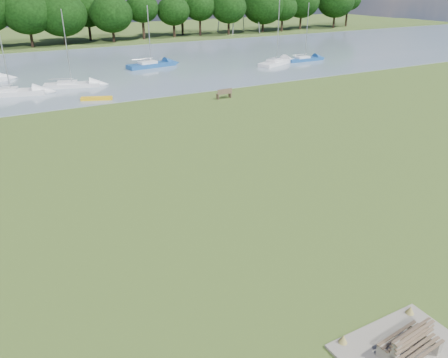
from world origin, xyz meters
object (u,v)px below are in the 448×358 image
sailboat_6 (276,61)px  kayak (97,98)px  sailboat_9 (71,83)px  sailboat_8 (10,91)px  sailboat_3 (305,58)px  bench_pair (411,344)px  riverbank_bench (224,94)px  sailboat_1 (151,63)px

sailboat_6 → kayak: bearing=172.9°
kayak → sailboat_9: size_ratio=0.37×
sailboat_8 → sailboat_9: sailboat_9 is taller
sailboat_3 → sailboat_6: sailboat_6 is taller
bench_pair → sailboat_9: sailboat_9 is taller
sailboat_6 → bench_pair: bearing=-144.0°
kayak → sailboat_9: sailboat_9 is taller
bench_pair → riverbank_bench: size_ratio=1.22×
kayak → sailboat_8: bearing=160.7°
sailboat_3 → sailboat_6: bearing=-175.3°
kayak → sailboat_3: (33.18, 8.64, 0.27)m
sailboat_3 → sailboat_9: size_ratio=0.98×
bench_pair → sailboat_6: bearing=54.2°
kayak → sailboat_3: size_ratio=0.38×
riverbank_bench → kayak: size_ratio=0.54×
riverbank_bench → sailboat_6: 21.14m
bench_pair → sailboat_6: size_ratio=0.23×
sailboat_3 → sailboat_8: bearing=-176.6°
sailboat_1 → sailboat_9: (-12.18, -7.45, -0.10)m
bench_pair → sailboat_6: (27.11, 46.21, -0.03)m
sailboat_3 → sailboat_9: 34.25m
bench_pair → sailboat_9: (-1.70, 45.32, -0.07)m
bench_pair → sailboat_1: (10.48, 52.76, 0.03)m
bench_pair → sailboat_8: size_ratio=0.25×
sailboat_1 → kayak: bearing=-136.5°
sailboat_8 → sailboat_6: bearing=17.6°
riverbank_bench → sailboat_9: bearing=134.6°
sailboat_1 → sailboat_3: bearing=-25.0°
sailboat_6 → sailboat_8: (-35.22, -1.85, 0.01)m
kayak → sailboat_3: 34.29m
bench_pair → sailboat_8: 45.10m
kayak → bench_pair: bearing=-67.9°
sailboat_9 → kayak: bearing=-66.0°
sailboat_6 → riverbank_bench: bearing=-163.1°
riverbank_bench → sailboat_9: (-12.73, 12.83, -0.06)m
riverbank_bench → kayak: (-11.69, 5.51, -0.31)m
sailboat_6 → sailboat_8: sailboat_6 is taller
sailboat_6 → sailboat_9: bearing=158.2°
sailboat_9 → sailboat_3: bearing=18.1°
riverbank_bench → sailboat_9: 18.08m
sailboat_1 → riverbank_bench: bearing=-97.9°
sailboat_6 → sailboat_8: bearing=159.4°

